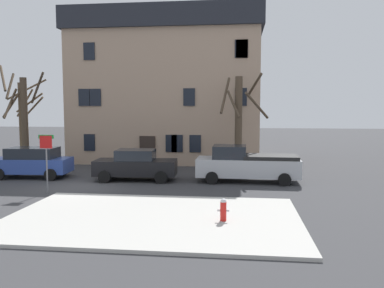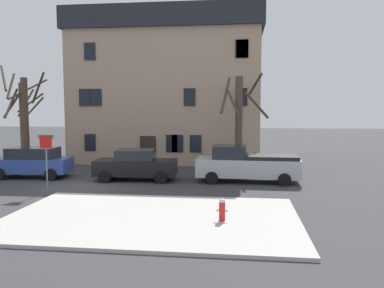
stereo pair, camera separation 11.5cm
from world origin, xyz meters
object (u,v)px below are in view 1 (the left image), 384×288
Objects in this scene: tree_bare_near at (23,120)px; tree_bare_far at (239,120)px; pickup_truck_silver at (247,164)px; fire_hydrant at (223,209)px; building_main at (169,87)px; tree_bare_mid at (23,116)px; car_blue_wagon at (32,162)px; car_black_sedan at (136,165)px; street_sign_pole at (46,153)px; bicycle_leaning at (56,163)px.

tree_bare_far reaches higher than tree_bare_near.
fire_hydrant is at bearing -96.76° from pickup_truck_silver.
building_main is 8.38m from tree_bare_far.
pickup_truck_silver is (0.43, -3.30, -2.34)m from tree_bare_far.
building_main is 2.07× the size of tree_bare_mid.
tree_bare_mid reaches higher than car_blue_wagon.
fire_hydrant is at bearing -40.98° from tree_bare_near.
tree_bare_mid is at bearing 180.00° from tree_bare_far.
car_blue_wagon is (-11.99, -3.48, -2.39)m from tree_bare_far.
car_blue_wagon is at bearing 179.08° from car_black_sedan.
building_main is 2.32× the size of tree_bare_far.
street_sign_pole is 8.28m from bicycle_leaning.
street_sign_pole reaches higher than pickup_truck_silver.
car_blue_wagon is 13.96m from fire_hydrant.
tree_bare_mid is 9.77m from car_black_sedan.
building_main is 2.32× the size of tree_bare_near.
tree_bare_near is at bearing 175.33° from tree_bare_far.
tree_bare_far is 3.63× the size of bicycle_leaning.
bicycle_leaning is at bearing 1.94° from tree_bare_mid.
tree_bare_near is 1.33× the size of car_black_sedan.
pickup_truck_silver is 13.16m from bicycle_leaning.
car_black_sedan is 5.84× the size of fire_hydrant.
pickup_truck_silver is at bearing -16.26° from tree_bare_near.
building_main reaches higher than pickup_truck_silver.
building_main is 3.09× the size of car_black_sedan.
car_black_sedan is at bearing -177.42° from pickup_truck_silver.
car_black_sedan is 2.73× the size of bicycle_leaning.
tree_bare_far is at bearing -46.48° from building_main.
tree_bare_far is at bearing 16.19° from car_blue_wagon.
car_black_sedan is at bearing -91.37° from building_main.
car_blue_wagon is 0.80× the size of pickup_truck_silver.
car_black_sedan is at bearing 123.60° from fire_hydrant.
car_blue_wagon is at bearing -124.71° from building_main.
car_black_sedan is 0.83× the size of pickup_truck_silver.
pickup_truck_silver is at bearing -82.57° from tree_bare_far.
pickup_truck_silver is at bearing 2.58° from car_black_sedan.
bicycle_leaning is (-6.51, 3.66, -0.50)m from car_black_sedan.
building_main is 14.19m from street_sign_pole.
pickup_truck_silver is 3.30× the size of bicycle_leaning.
tree_bare_far is 1.33× the size of car_black_sedan.
tree_bare_near is 7.78× the size of fire_hydrant.
fire_hydrant is 16.45m from bicycle_leaning.
tree_bare_near is at bearing 125.02° from street_sign_pole.
car_black_sedan is 9.46m from fire_hydrant.
tree_bare_far is at bearing -0.35° from bicycle_leaning.
tree_bare_far is 1.37× the size of car_blue_wagon.
tree_bare_near reaches higher than bicycle_leaning.
tree_bare_far is (15.15, -1.24, 0.09)m from tree_bare_near.
car_black_sedan is at bearing -22.40° from tree_bare_mid.
building_main is at bearing 133.52° from tree_bare_far.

